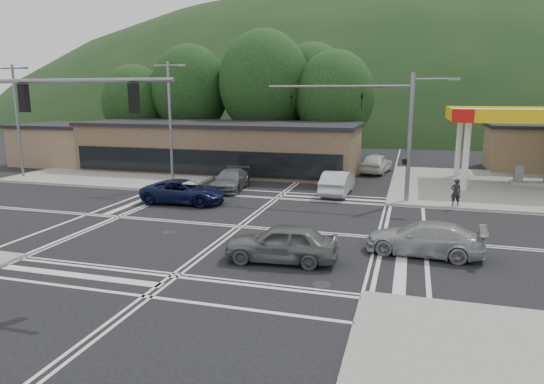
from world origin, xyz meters
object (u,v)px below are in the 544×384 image
(car_silver_east, at_px, (424,238))
(car_northbound, at_px, (230,180))
(car_queue_b, at_px, (377,163))
(car_blue_west, at_px, (184,192))
(car_queue_a, at_px, (337,183))
(pedestrian, at_px, (456,192))
(car_grey_center, at_px, (281,243))

(car_silver_east, xyz_separation_m, car_northbound, (-13.01, 10.98, 0.01))
(car_northbound, bearing_deg, car_queue_b, 42.78)
(car_blue_west, height_order, car_silver_east, car_blue_west)
(car_queue_a, xyz_separation_m, pedestrian, (7.42, -2.10, 0.15))
(car_blue_west, bearing_deg, car_grey_center, -137.80)
(car_queue_b, distance_m, car_northbound, 14.23)
(car_grey_center, relative_size, car_queue_a, 0.94)
(car_queue_a, bearing_deg, car_grey_center, 90.61)
(car_grey_center, relative_size, car_silver_east, 0.94)
(car_grey_center, height_order, pedestrian, pedestrian)
(car_queue_b, bearing_deg, car_northbound, 58.27)
(car_grey_center, bearing_deg, car_blue_west, -139.86)
(car_queue_b, bearing_deg, car_blue_west, 65.14)
(car_grey_center, distance_m, car_queue_b, 24.23)
(car_blue_west, distance_m, car_grey_center, 12.27)
(car_silver_east, bearing_deg, car_grey_center, -60.53)
(car_northbound, bearing_deg, car_queue_a, -1.08)
(car_silver_east, relative_size, pedestrian, 3.02)
(car_blue_west, height_order, car_queue_a, car_queue_a)
(car_grey_center, bearing_deg, car_queue_a, 174.66)
(car_silver_east, bearing_deg, car_blue_west, -108.10)
(car_grey_center, bearing_deg, pedestrian, 143.01)
(car_grey_center, xyz_separation_m, car_silver_east, (5.62, 2.52, -0.08))
(car_blue_west, xyz_separation_m, car_silver_east, (14.27, -6.18, -0.02))
(car_blue_west, height_order, car_grey_center, car_grey_center)
(car_queue_b, bearing_deg, pedestrian, 124.35)
(car_blue_west, height_order, pedestrian, pedestrian)
(car_queue_b, height_order, pedestrian, pedestrian)
(car_grey_center, xyz_separation_m, car_queue_b, (2.05, 24.14, 0.06))
(car_queue_b, relative_size, pedestrian, 3.07)
(car_grey_center, height_order, car_silver_east, car_grey_center)
(car_silver_east, relative_size, car_queue_b, 0.99)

